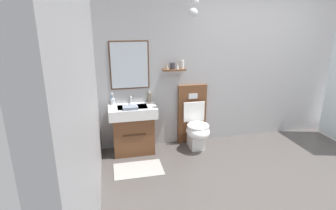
% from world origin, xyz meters
% --- Properties ---
extents(ground_plane, '(6.40, 4.65, 0.10)m').
position_xyz_m(ground_plane, '(0.00, 0.00, -0.05)').
color(ground_plane, '#4C4744').
rests_on(ground_plane, ground).
extents(wall_back, '(5.20, 0.64, 2.76)m').
position_xyz_m(wall_back, '(-0.02, 1.66, 1.38)').
color(wall_back, '#A8A8AA').
rests_on(wall_back, ground).
extents(wall_left, '(0.12, 3.45, 2.76)m').
position_xyz_m(wall_left, '(-2.54, 0.00, 1.38)').
color(wall_left, '#A8A8AA').
rests_on(wall_left, ground).
extents(bath_mat, '(0.68, 0.44, 0.01)m').
position_xyz_m(bath_mat, '(-1.97, 0.83, 0.01)').
color(bath_mat, '#9E9993').
rests_on(bath_mat, ground).
extents(vanity_sink_left, '(0.72, 0.46, 0.76)m').
position_xyz_m(vanity_sink_left, '(-1.97, 1.41, 0.40)').
color(vanity_sink_left, brown).
rests_on(vanity_sink_left, ground).
extents(tap_on_left_sink, '(0.03, 0.13, 0.11)m').
position_xyz_m(tap_on_left_sink, '(-1.97, 1.58, 0.83)').
color(tap_on_left_sink, silver).
rests_on(tap_on_left_sink, vanity_sink_left).
extents(toilet, '(0.48, 0.62, 1.00)m').
position_xyz_m(toilet, '(-0.96, 1.40, 0.38)').
color(toilet, brown).
rests_on(toilet, ground).
extents(toothbrush_cup, '(0.07, 0.07, 0.20)m').
position_xyz_m(toothbrush_cup, '(-2.25, 1.56, 0.81)').
color(toothbrush_cup, silver).
rests_on(toothbrush_cup, vanity_sink_left).
extents(soap_dispenser, '(0.06, 0.06, 0.19)m').
position_xyz_m(soap_dispenser, '(-1.68, 1.57, 0.84)').
color(soap_dispenser, gray).
rests_on(soap_dispenser, vanity_sink_left).
extents(folded_hand_towel, '(0.22, 0.16, 0.04)m').
position_xyz_m(folded_hand_towel, '(-2.01, 1.28, 0.78)').
color(folded_hand_towel, gray).
rests_on(folded_hand_towel, vanity_sink_left).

